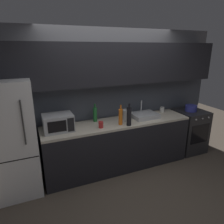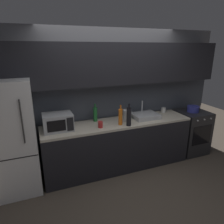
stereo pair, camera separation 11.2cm
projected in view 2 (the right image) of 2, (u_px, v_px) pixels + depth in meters
ground_plane at (141, 197)px, 3.10m from camera, size 10.00×10.00×0.00m
back_wall at (113, 83)px, 3.70m from camera, size 4.43×0.44×2.50m
counter_run at (118, 145)px, 3.76m from camera, size 2.69×0.60×0.90m
refrigerator at (12, 138)px, 3.03m from camera, size 0.68×0.69×1.76m
oven_range at (191, 132)px, 4.35m from camera, size 0.60×0.62×0.90m
microwave at (58, 122)px, 3.24m from camera, size 0.46×0.35×0.27m
sink_basin at (145, 116)px, 3.84m from camera, size 0.48×0.38×0.30m
kettle at (127, 115)px, 3.68m from camera, size 0.18×0.15×0.22m
wine_bottle_dark at (129, 117)px, 3.41m from camera, size 0.08×0.08×0.38m
wine_bottle_green at (95, 114)px, 3.64m from camera, size 0.07×0.07×0.32m
wine_bottle_orange at (120, 117)px, 3.47m from camera, size 0.07×0.07×0.35m
mug_red at (100, 125)px, 3.36m from camera, size 0.08×0.08×0.11m
mug_white at (163, 110)px, 4.16m from camera, size 0.09×0.09×0.10m
cooking_pot at (193, 109)px, 4.19m from camera, size 0.24×0.24×0.12m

